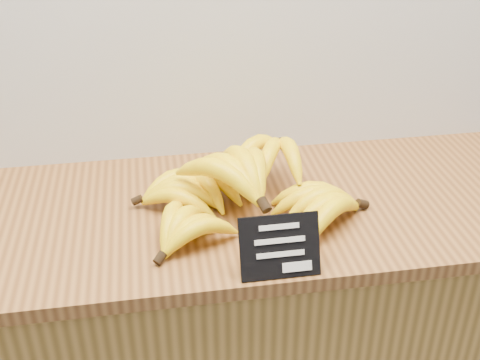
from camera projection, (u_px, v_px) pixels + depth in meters
name	position (u px, v px, depth m)	size (l,w,h in m)	color
counter_top	(236.00, 210.00, 1.30)	(1.42, 0.54, 0.03)	brown
chalkboard_sign	(280.00, 247.00, 1.07)	(0.15, 0.01, 0.12)	black
banana_pile	(239.00, 186.00, 1.25)	(0.49, 0.36, 0.13)	yellow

